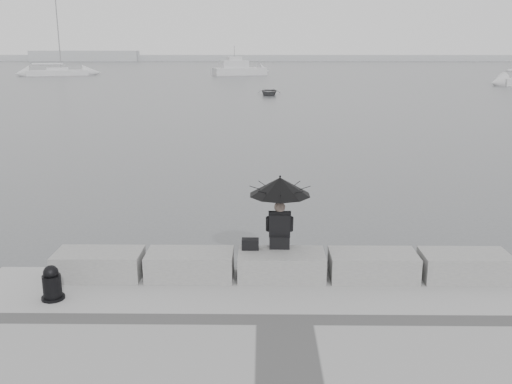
{
  "coord_description": "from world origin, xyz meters",
  "views": [
    {
      "loc": [
        -0.36,
        -10.35,
        4.74
      ],
      "look_at": [
        -0.51,
        3.0,
        1.26
      ],
      "focal_mm": 40.0,
      "sensor_mm": 36.0,
      "label": 1
    }
  ],
  "objects_px": {
    "sailboat_left": "(58,72)",
    "dinghy": "(269,92)",
    "mooring_bollard": "(52,285)",
    "seated_person": "(280,196)",
    "motor_cruiser": "(239,69)"
  },
  "relations": [
    {
      "from": "seated_person",
      "to": "motor_cruiser",
      "type": "height_order",
      "value": "motor_cruiser"
    },
    {
      "from": "seated_person",
      "to": "motor_cruiser",
      "type": "relative_size",
      "value": 0.16
    },
    {
      "from": "seated_person",
      "to": "sailboat_left",
      "type": "distance_m",
      "value": 84.17
    },
    {
      "from": "sailboat_left",
      "to": "dinghy",
      "type": "bearing_deg",
      "value": -65.87
    },
    {
      "from": "sailboat_left",
      "to": "motor_cruiser",
      "type": "relative_size",
      "value": 1.5
    },
    {
      "from": "sailboat_left",
      "to": "dinghy",
      "type": "relative_size",
      "value": 3.83
    },
    {
      "from": "seated_person",
      "to": "sailboat_left",
      "type": "bearing_deg",
      "value": 112.77
    },
    {
      "from": "seated_person",
      "to": "sailboat_left",
      "type": "xyz_separation_m",
      "value": [
        -31.59,
        78.0,
        -1.49
      ]
    },
    {
      "from": "sailboat_left",
      "to": "mooring_bollard",
      "type": "bearing_deg",
      "value": -90.14
    },
    {
      "from": "seated_person",
      "to": "motor_cruiser",
      "type": "xyz_separation_m",
      "value": [
        -3.91,
        79.79,
        -1.11
      ]
    },
    {
      "from": "sailboat_left",
      "to": "motor_cruiser",
      "type": "bearing_deg",
      "value": -15.69
    },
    {
      "from": "sailboat_left",
      "to": "seated_person",
      "type": "bearing_deg",
      "value": -87.35
    },
    {
      "from": "sailboat_left",
      "to": "motor_cruiser",
      "type": "xyz_separation_m",
      "value": [
        27.68,
        1.79,
        0.38
      ]
    },
    {
      "from": "mooring_bollard",
      "to": "motor_cruiser",
      "type": "xyz_separation_m",
      "value": [
        -0.01,
        81.08,
        0.13
      ]
    },
    {
      "from": "mooring_bollard",
      "to": "dinghy",
      "type": "bearing_deg",
      "value": 84.78
    }
  ]
}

